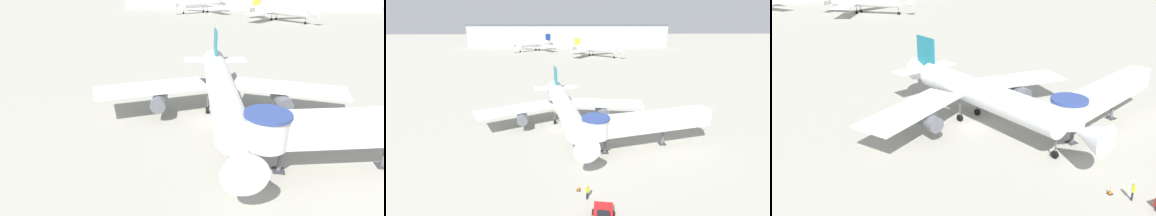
# 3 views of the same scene
# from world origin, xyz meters

# --- Properties ---
(ground_plane) EXTENTS (800.00, 800.00, 0.00)m
(ground_plane) POSITION_xyz_m (0.00, 0.00, 0.00)
(ground_plane) COLOR #9E9B8E
(main_airplane) EXTENTS (32.44, 32.30, 9.46)m
(main_airplane) POSITION_xyz_m (1.05, 0.58, 4.01)
(main_airplane) COLOR silver
(main_airplane) RESTS_ON ground_plane
(jet_bridge) EXTENTS (21.20, 7.82, 5.96)m
(jet_bridge) POSITION_xyz_m (12.70, -8.40, 4.28)
(jet_bridge) COLOR silver
(jet_bridge) RESTS_ON ground_plane
(traffic_cone_starboard_wing) EXTENTS (0.37, 0.37, 0.62)m
(traffic_cone_starboard_wing) POSITION_xyz_m (14.12, 0.72, 0.29)
(traffic_cone_starboard_wing) COLOR black
(traffic_cone_starboard_wing) RESTS_ON ground_plane
(background_jet_gold_tail) EXTENTS (29.84, 30.29, 9.70)m
(background_jet_gold_tail) POSITION_xyz_m (18.69, 106.24, 4.28)
(background_jet_gold_tail) COLOR white
(background_jet_gold_tail) RESTS_ON ground_plane
(background_jet_blue_tail) EXTENTS (29.47, 29.51, 10.91)m
(background_jet_blue_tail) POSITION_xyz_m (-18.96, 137.39, 4.78)
(background_jet_blue_tail) COLOR white
(background_jet_blue_tail) RESTS_ON ground_plane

